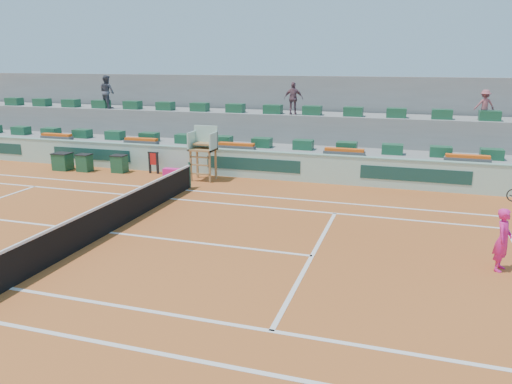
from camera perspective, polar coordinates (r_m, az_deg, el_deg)
ground at (r=16.26m, az=-16.36°, el=-4.48°), size 90.00×90.00×0.00m
seating_tier_lower at (r=25.37m, az=-3.07°, el=4.36°), size 36.00×4.00×1.20m
seating_tier_upper at (r=26.74m, az=-1.89°, el=6.44°), size 36.00×2.40×2.60m
stadium_back_wall at (r=28.13m, az=-0.82°, el=8.71°), size 36.00×0.40×4.40m
player_bag at (r=23.45m, az=-9.60°, el=2.24°), size 0.79×0.35×0.35m
spectator_left at (r=29.35m, az=-16.66°, el=10.92°), size 1.07×0.97×1.81m
spectator_mid at (r=24.91m, az=4.30°, el=10.62°), size 0.97×0.51×1.58m
spectator_right at (r=24.79m, az=24.66°, el=9.04°), size 0.96×0.69×1.34m
court_lines at (r=16.25m, az=-16.37°, el=-4.47°), size 23.89×11.09×0.01m
tennis_net at (r=16.09m, az=-16.50°, el=-2.71°), size 0.10×11.97×1.10m
advertising_hoarding at (r=23.34m, az=-4.91°, el=3.49°), size 36.00×0.34×1.26m
umpire_chair at (r=22.28m, az=-5.99°, el=5.30°), size 1.10×0.90×2.40m
seat_row_lower at (r=24.40m, az=-3.84°, el=5.88°), size 32.90×0.60×0.44m
seat_row_upper at (r=26.00m, az=-2.36°, el=9.57°), size 32.90×0.60×0.44m
flower_planters at (r=24.28m, az=-7.84°, el=5.53°), size 26.80×0.36×0.28m
drink_cooler_a at (r=24.71m, az=-15.35°, el=3.15°), size 0.68×0.59×0.84m
drink_cooler_b at (r=25.44m, az=-19.01°, el=3.19°), size 0.66×0.57×0.84m
drink_cooler_c at (r=26.15m, az=-21.23°, el=3.29°), size 0.84×0.73×0.84m
towel_rack at (r=24.04m, az=-11.64°, el=3.50°), size 0.55×0.09×1.03m
tennis_player at (r=14.11m, az=26.39°, el=-4.88°), size 0.57×0.91×2.28m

